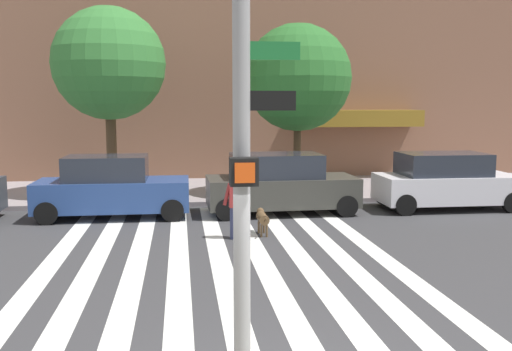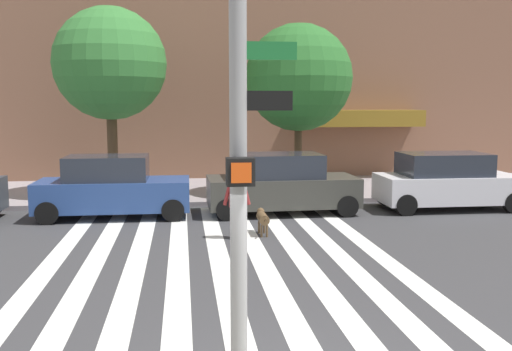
% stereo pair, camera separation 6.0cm
% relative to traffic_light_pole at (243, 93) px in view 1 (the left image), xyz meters
% --- Properties ---
extents(ground_plane, '(160.00, 160.00, 0.00)m').
position_rel_traffic_light_pole_xyz_m(ground_plane, '(0.70, 6.68, -3.52)').
color(ground_plane, '#353538').
extents(sidewalk_far, '(80.00, 6.00, 0.15)m').
position_rel_traffic_light_pole_xyz_m(sidewalk_far, '(0.70, 15.98, -3.45)').
color(sidewalk_far, gray).
rests_on(sidewalk_far, ground_plane).
extents(crosswalk_stripes, '(7.65, 11.99, 0.01)m').
position_rel_traffic_light_pole_xyz_m(crosswalk_stripes, '(0.20, 6.68, -3.52)').
color(crosswalk_stripes, silver).
rests_on(crosswalk_stripes, ground_plane).
extents(traffic_light_pole, '(0.74, 0.46, 5.80)m').
position_rel_traffic_light_pole_xyz_m(traffic_light_pole, '(0.00, 0.00, 0.00)').
color(traffic_light_pole, gray).
rests_on(traffic_light_pole, sidewalk_near).
extents(parked_car_behind_first, '(4.50, 1.91, 1.86)m').
position_rel_traffic_light_pole_xyz_m(parked_car_behind_first, '(-2.68, 11.51, -2.63)').
color(parked_car_behind_first, navy).
rests_on(parked_car_behind_first, ground_plane).
extents(parked_car_third_in_line, '(4.64, 2.09, 1.86)m').
position_rel_traffic_light_pole_xyz_m(parked_car_third_in_line, '(2.43, 11.51, -2.61)').
color(parked_car_third_in_line, '#383833').
rests_on(parked_car_third_in_line, ground_plane).
extents(parked_car_fourth_in_line, '(4.47, 2.04, 1.82)m').
position_rel_traffic_light_pole_xyz_m(parked_car_fourth_in_line, '(7.86, 11.51, -2.62)').
color(parked_car_fourth_in_line, silver).
rests_on(parked_car_fourth_in_line, ground_plane).
extents(street_tree_nearest, '(3.92, 3.92, 6.58)m').
position_rel_traffic_light_pole_xyz_m(street_tree_nearest, '(-3.03, 14.91, 1.23)').
color(street_tree_nearest, '#4C3823').
rests_on(street_tree_nearest, sidewalk_far).
extents(street_tree_middle, '(3.74, 3.74, 6.01)m').
position_rel_traffic_light_pole_xyz_m(street_tree_middle, '(3.49, 14.04, 0.76)').
color(street_tree_middle, '#4C3823').
rests_on(street_tree_middle, sidewalk_far).
extents(pedestrian_dog_walker, '(0.70, 0.24, 1.64)m').
position_rel_traffic_light_pole_xyz_m(pedestrian_dog_walker, '(0.76, 8.31, -2.59)').
color(pedestrian_dog_walker, '#282D4C').
rests_on(pedestrian_dog_walker, ground_plane).
extents(dog_on_leash, '(0.27, 1.04, 0.65)m').
position_rel_traffic_light_pole_xyz_m(dog_on_leash, '(1.47, 8.69, -3.08)').
color(dog_on_leash, brown).
rests_on(dog_on_leash, ground_plane).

